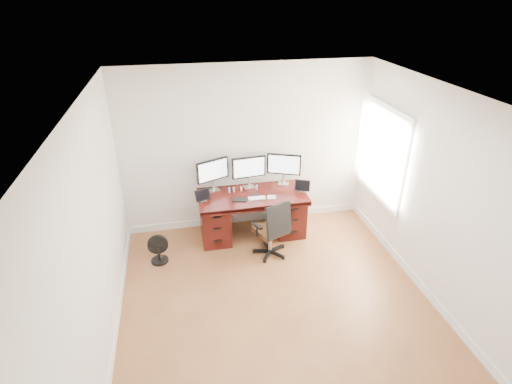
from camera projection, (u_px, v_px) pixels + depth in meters
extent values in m
plane|color=brown|center=(280.00, 312.00, 5.07)|extent=(4.50, 4.50, 0.00)
cube|color=silver|center=(247.00, 149.00, 6.40)|extent=(4.00, 0.10, 2.70)
cube|color=silver|center=(443.00, 204.00, 4.80)|extent=(0.10, 4.50, 2.70)
cube|color=white|center=(383.00, 154.00, 6.07)|extent=(0.04, 1.30, 1.50)
cube|color=white|center=(381.00, 154.00, 6.07)|extent=(0.01, 1.15, 1.35)
cube|color=#3D0E0C|center=(252.00, 196.00, 6.30)|extent=(1.70, 0.80, 0.05)
cube|color=#3D0E0C|center=(215.00, 219.00, 6.39)|extent=(0.45, 0.70, 0.70)
cube|color=#3D0E0C|center=(288.00, 212.00, 6.61)|extent=(0.45, 0.70, 0.70)
cube|color=black|center=(249.00, 200.00, 6.66)|extent=(0.74, 0.03, 0.40)
cylinder|color=black|center=(270.00, 251.00, 6.15)|extent=(0.65, 0.65, 0.07)
cylinder|color=silver|center=(270.00, 240.00, 6.06)|extent=(0.05, 0.05, 0.36)
cube|color=#392111|center=(270.00, 230.00, 5.97)|extent=(0.55, 0.54, 0.06)
cube|color=black|center=(279.00, 220.00, 5.70)|extent=(0.40, 0.20, 0.49)
cube|color=black|center=(257.00, 225.00, 5.78)|extent=(0.13, 0.22, 0.03)
cube|color=black|center=(284.00, 216.00, 6.02)|extent=(0.13, 0.22, 0.03)
cylinder|color=black|center=(160.00, 260.00, 5.99)|extent=(0.26, 0.26, 0.03)
cylinder|color=black|center=(159.00, 254.00, 5.93)|extent=(0.04, 0.04, 0.21)
cylinder|color=black|center=(158.00, 245.00, 5.86)|extent=(0.30, 0.09, 0.30)
cube|color=silver|center=(214.00, 190.00, 6.41)|extent=(0.22, 0.20, 0.01)
cylinder|color=silver|center=(213.00, 185.00, 6.37)|extent=(0.04, 0.04, 0.18)
cube|color=black|center=(213.00, 170.00, 6.25)|extent=(0.52, 0.25, 0.35)
cube|color=white|center=(213.00, 171.00, 6.24)|extent=(0.46, 0.20, 0.30)
cube|color=silver|center=(249.00, 187.00, 6.52)|extent=(0.19, 0.16, 0.01)
cylinder|color=silver|center=(249.00, 182.00, 6.48)|extent=(0.04, 0.04, 0.18)
cube|color=black|center=(249.00, 167.00, 6.36)|extent=(0.55, 0.09, 0.35)
cube|color=white|center=(249.00, 168.00, 6.34)|extent=(0.50, 0.05, 0.30)
cube|color=silver|center=(283.00, 184.00, 6.62)|extent=(0.22, 0.20, 0.01)
cylinder|color=silver|center=(283.00, 179.00, 6.58)|extent=(0.04, 0.04, 0.18)
cube|color=black|center=(284.00, 164.00, 6.46)|extent=(0.52, 0.24, 0.35)
cube|color=white|center=(284.00, 165.00, 6.44)|extent=(0.46, 0.19, 0.30)
cube|color=silver|center=(203.00, 201.00, 6.10)|extent=(0.12, 0.11, 0.01)
cube|color=black|center=(203.00, 195.00, 6.06)|extent=(0.25, 0.14, 0.17)
cube|color=silver|center=(302.00, 191.00, 6.38)|extent=(0.12, 0.11, 0.01)
cube|color=black|center=(303.00, 186.00, 6.34)|extent=(0.25, 0.16, 0.17)
cube|color=silver|center=(257.00, 198.00, 6.17)|extent=(0.27, 0.12, 0.01)
cube|color=#B7BABE|center=(272.00, 197.00, 6.20)|extent=(0.15, 0.15, 0.01)
cube|color=black|center=(240.00, 200.00, 6.13)|extent=(0.25, 0.19, 0.01)
cube|color=black|center=(256.00, 195.00, 6.27)|extent=(0.12, 0.07, 0.01)
cylinder|color=#517CE2|center=(229.00, 191.00, 6.34)|extent=(0.03, 0.03, 0.06)
sphere|color=#517CE2|center=(229.00, 188.00, 6.32)|extent=(0.04, 0.04, 0.04)
cylinder|color=#92674E|center=(234.00, 190.00, 6.35)|extent=(0.03, 0.03, 0.06)
sphere|color=#92674E|center=(234.00, 188.00, 6.33)|extent=(0.04, 0.04, 0.04)
cylinder|color=#F78346|center=(241.00, 190.00, 6.38)|extent=(0.03, 0.03, 0.06)
sphere|color=#F78346|center=(241.00, 187.00, 6.36)|extent=(0.04, 0.04, 0.04)
cylinder|color=#B366D9|center=(257.00, 188.00, 6.42)|extent=(0.03, 0.03, 0.06)
sphere|color=#B366D9|center=(257.00, 186.00, 6.40)|extent=(0.04, 0.04, 0.04)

